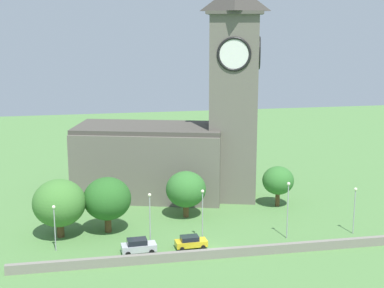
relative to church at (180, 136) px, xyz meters
The scene contains 14 objects.
ground_plane 13.62m from the church, 90.69° to the right, with size 200.00×200.00×0.00m, color #517F42.
church is the anchor object (origin of this frame).
quay_barrier 27.83m from the church, 90.24° to the right, with size 49.78×0.70×1.17m, color gray.
car_silver 26.28m from the church, 112.12° to the right, with size 4.44×2.36×1.88m.
car_yellow 24.45m from the church, 96.32° to the right, with size 4.13×2.18×1.63m.
streetlamp_west_end 28.70m from the church, 134.03° to the right, with size 0.44×0.44×6.09m.
streetlamp_west_mid 23.03m from the church, 109.69° to the right, with size 0.44×0.44×7.22m.
streetlamp_central 21.08m from the church, 91.43° to the right, with size 0.44×0.44×7.09m.
streetlamp_east_mid 24.69m from the church, 63.36° to the right, with size 0.44×0.44×7.84m.
streetlamp_east_end 30.34m from the church, 46.79° to the right, with size 0.44×0.44×6.58m.
tree_riverside_west 20.08m from the church, 130.80° to the right, with size 6.55×6.55×7.76m.
tree_churchyard 17.50m from the church, 30.36° to the right, with size 4.94×4.94×6.42m.
tree_riverside_east 25.02m from the church, 141.27° to the right, with size 7.09×7.09×8.00m.
tree_by_tower 12.15m from the church, 95.02° to the right, with size 5.95×5.95×6.98m.
Camera 1 is at (-15.22, -65.57, 28.42)m, focal length 52.93 mm.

